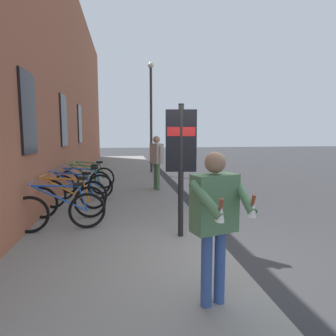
# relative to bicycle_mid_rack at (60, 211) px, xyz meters

# --- Properties ---
(ground) EXTENTS (60.00, 60.00, 0.00)m
(ground) POSITION_rel_bicycle_mid_rack_xyz_m (4.41, -3.88, -0.51)
(ground) COLOR #2D2D30
(sidewalk_pavement) EXTENTS (24.00, 3.50, 0.12)m
(sidewalk_pavement) POSITION_rel_bicycle_mid_rack_xyz_m (6.41, -1.13, -0.45)
(sidewalk_pavement) COLOR gray
(sidewalk_pavement) RESTS_ON ground
(station_facade) EXTENTS (22.00, 0.65, 7.99)m
(station_facade) POSITION_rel_bicycle_mid_rack_xyz_m (7.40, 0.91, 3.48)
(station_facade) COLOR #9E563D
(station_facade) RESTS_ON ground
(bicycle_mid_rack) EXTENTS (0.48, 1.76, 0.97)m
(bicycle_mid_rack) POSITION_rel_bicycle_mid_rack_xyz_m (0.00, 0.00, 0.00)
(bicycle_mid_rack) COLOR black
(bicycle_mid_rack) RESTS_ON sidewalk_pavement
(bicycle_under_window) EXTENTS (0.48, 1.77, 0.97)m
(bicycle_under_window) POSITION_rel_bicycle_mid_rack_xyz_m (0.85, 0.03, 0.00)
(bicycle_under_window) COLOR black
(bicycle_under_window) RESTS_ON sidewalk_pavement
(bicycle_end_of_row) EXTENTS (0.59, 1.73, 0.97)m
(bicycle_end_of_row) POSITION_rel_bicycle_mid_rack_xyz_m (1.70, 0.02, 0.00)
(bicycle_end_of_row) COLOR black
(bicycle_end_of_row) RESTS_ON sidewalk_pavement
(bicycle_nearest_sign) EXTENTS (0.48, 1.77, 0.97)m
(bicycle_nearest_sign) POSITION_rel_bicycle_mid_rack_xyz_m (2.70, -0.06, 0.00)
(bicycle_nearest_sign) COLOR black
(bicycle_nearest_sign) RESTS_ON sidewalk_pavement
(bicycle_leaning_wall) EXTENTS (0.69, 1.70, 0.97)m
(bicycle_leaning_wall) POSITION_rel_bicycle_mid_rack_xyz_m (3.52, -0.02, 0.00)
(bicycle_leaning_wall) COLOR black
(bicycle_leaning_wall) RESTS_ON sidewalk_pavement
(bicycle_beside_lamp) EXTENTS (0.59, 1.73, 0.97)m
(bicycle_beside_lamp) POSITION_rel_bicycle_mid_rack_xyz_m (4.47, -0.08, 0.00)
(bicycle_beside_lamp) COLOR black
(bicycle_beside_lamp) RESTS_ON sidewalk_pavement
(transit_info_sign) EXTENTS (0.17, 0.56, 2.40)m
(transit_info_sign) POSITION_rel_bicycle_mid_rack_xyz_m (-0.65, -2.26, 1.21)
(transit_info_sign) COLOR black
(transit_info_sign) RESTS_ON sidewalk_pavement
(pedestrian_by_facade) EXTENTS (0.64, 0.42, 1.79)m
(pedestrian_by_facade) POSITION_rel_bicycle_mid_rack_xyz_m (3.87, -2.34, 0.71)
(pedestrian_by_facade) COLOR #4C724C
(pedestrian_by_facade) RESTS_ON sidewalk_pavement
(tourist_with_hotdogs) EXTENTS (0.68, 0.67, 1.69)m
(tourist_with_hotdogs) POSITION_rel_bicycle_mid_rack_xyz_m (-2.84, -2.20, 0.66)
(tourist_with_hotdogs) COLOR #334C8C
(tourist_with_hotdogs) RESTS_ON sidewalk_pavement
(street_lamp) EXTENTS (0.28, 0.28, 5.16)m
(street_lamp) POSITION_rel_bicycle_mid_rack_xyz_m (8.22, -2.58, 2.67)
(street_lamp) COLOR #333338
(street_lamp) RESTS_ON sidewalk_pavement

